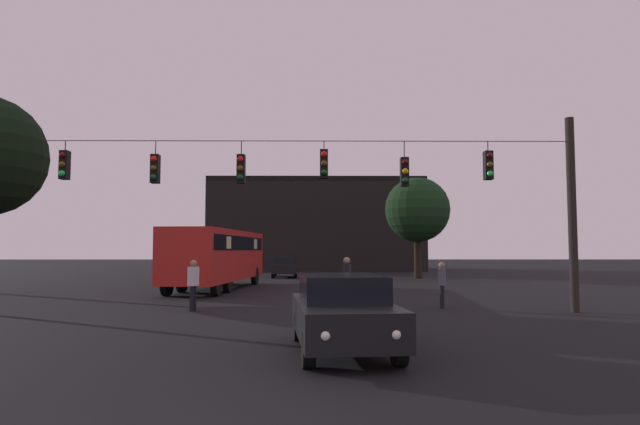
% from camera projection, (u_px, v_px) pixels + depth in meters
% --- Properties ---
extents(ground_plane, '(168.00, 168.00, 0.00)m').
position_uv_depth(ground_plane, '(291.00, 287.00, 29.72)').
color(ground_plane, black).
rests_on(ground_plane, ground).
extents(overhead_signal_span, '(19.88, 0.44, 6.41)m').
position_uv_depth(overhead_signal_span, '(276.00, 196.00, 17.80)').
color(overhead_signal_span, black).
rests_on(overhead_signal_span, ground).
extents(city_bus, '(3.53, 11.19, 3.00)m').
position_uv_depth(city_bus, '(218.00, 253.00, 27.98)').
color(city_bus, '#B21E19').
rests_on(city_bus, ground).
extents(car_near_right, '(2.18, 4.45, 1.52)m').
position_uv_depth(car_near_right, '(342.00, 311.00, 10.86)').
color(car_near_right, black).
rests_on(car_near_right, ground).
extents(car_far_left, '(1.89, 4.37, 1.52)m').
position_uv_depth(car_far_left, '(285.00, 266.00, 40.13)').
color(car_far_left, black).
rests_on(car_far_left, ground).
extents(pedestrian_crossing_left, '(0.33, 0.41, 1.60)m').
position_uv_depth(pedestrian_crossing_left, '(442.00, 282.00, 18.89)').
color(pedestrian_crossing_left, black).
rests_on(pedestrian_crossing_left, ground).
extents(pedestrian_crossing_center, '(0.33, 0.41, 1.69)m').
position_uv_depth(pedestrian_crossing_center, '(193.00, 282.00, 18.01)').
color(pedestrian_crossing_center, black).
rests_on(pedestrian_crossing_center, ground).
extents(pedestrian_crossing_right, '(0.33, 0.41, 1.78)m').
position_uv_depth(pedestrian_crossing_right, '(347.00, 280.00, 18.24)').
color(pedestrian_crossing_right, black).
rests_on(pedestrian_crossing_right, ground).
extents(corner_building, '(20.86, 11.06, 8.99)m').
position_uv_depth(corner_building, '(317.00, 226.00, 56.34)').
color(corner_building, black).
rests_on(corner_building, ground).
extents(tree_left_silhouette, '(4.62, 4.62, 7.19)m').
position_uv_depth(tree_left_silhouette, '(417.00, 210.00, 38.74)').
color(tree_left_silhouette, black).
rests_on(tree_left_silhouette, ground).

